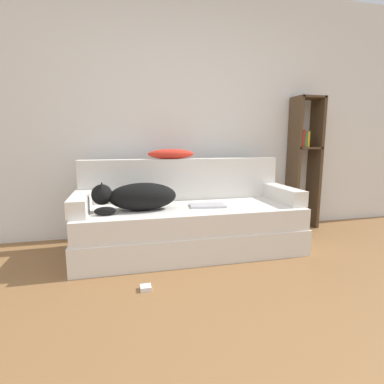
{
  "coord_description": "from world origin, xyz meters",
  "views": [
    {
      "loc": [
        -0.68,
        -1.04,
        1.05
      ],
      "look_at": [
        -0.06,
        1.57,
        0.59
      ],
      "focal_mm": 28.0,
      "sensor_mm": 36.0,
      "label": 1
    }
  ],
  "objects_px": {
    "couch": "(190,229)",
    "power_adapter": "(146,288)",
    "bookshelf": "(304,157)",
    "throw_pillow": "(171,154)",
    "laptop": "(207,205)",
    "dog": "(137,196)"
  },
  "relations": [
    {
      "from": "dog",
      "to": "throw_pillow",
      "type": "relative_size",
      "value": 1.54
    },
    {
      "from": "throw_pillow",
      "to": "bookshelf",
      "type": "height_order",
      "value": "bookshelf"
    },
    {
      "from": "bookshelf",
      "to": "throw_pillow",
      "type": "bearing_deg",
      "value": -175.08
    },
    {
      "from": "throw_pillow",
      "to": "power_adapter",
      "type": "bearing_deg",
      "value": -109.6
    },
    {
      "from": "throw_pillow",
      "to": "bookshelf",
      "type": "bearing_deg",
      "value": 4.92
    },
    {
      "from": "bookshelf",
      "to": "power_adapter",
      "type": "xyz_separation_m",
      "value": [
        -2.02,
        -1.18,
        -0.84
      ]
    },
    {
      "from": "dog",
      "to": "laptop",
      "type": "distance_m",
      "value": 0.66
    },
    {
      "from": "bookshelf",
      "to": "power_adapter",
      "type": "bearing_deg",
      "value": -149.58
    },
    {
      "from": "laptop",
      "to": "dog",
      "type": "bearing_deg",
      "value": -172.21
    },
    {
      "from": "laptop",
      "to": "throw_pillow",
      "type": "height_order",
      "value": "throw_pillow"
    },
    {
      "from": "throw_pillow",
      "to": "power_adapter",
      "type": "xyz_separation_m",
      "value": [
        -0.37,
        -1.04,
        -0.9
      ]
    },
    {
      "from": "bookshelf",
      "to": "power_adapter",
      "type": "height_order",
      "value": "bookshelf"
    },
    {
      "from": "dog",
      "to": "bookshelf",
      "type": "xyz_separation_m",
      "value": [
        2.02,
        0.56,
        0.29
      ]
    },
    {
      "from": "throw_pillow",
      "to": "laptop",
      "type": "bearing_deg",
      "value": -56.05
    },
    {
      "from": "dog",
      "to": "throw_pillow",
      "type": "bearing_deg",
      "value": 47.5
    },
    {
      "from": "couch",
      "to": "bookshelf",
      "type": "relative_size",
      "value": 1.35
    },
    {
      "from": "couch",
      "to": "power_adapter",
      "type": "height_order",
      "value": "couch"
    },
    {
      "from": "laptop",
      "to": "throw_pillow",
      "type": "xyz_separation_m",
      "value": [
        -0.27,
        0.41,
        0.47
      ]
    },
    {
      "from": "dog",
      "to": "laptop",
      "type": "bearing_deg",
      "value": 0.8
    },
    {
      "from": "power_adapter",
      "to": "couch",
      "type": "bearing_deg",
      "value": 55.07
    },
    {
      "from": "dog",
      "to": "throw_pillow",
      "type": "distance_m",
      "value": 0.66
    },
    {
      "from": "couch",
      "to": "dog",
      "type": "relative_size",
      "value": 2.86
    }
  ]
}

